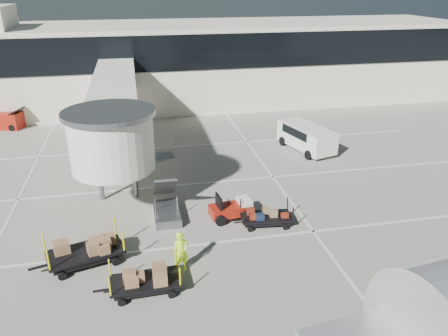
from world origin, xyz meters
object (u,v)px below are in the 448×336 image
(ground_worker, at_px, (181,252))
(box_cart_far, at_px, (82,252))
(minivan, at_px, (305,135))
(box_cart_near, at_px, (143,282))
(baggage_tug, at_px, (231,209))
(belt_loader, at_px, (1,120))
(suitcase_cart, at_px, (266,217))

(ground_worker, bearing_deg, box_cart_far, 154.31)
(box_cart_far, distance_m, ground_worker, 4.62)
(ground_worker, relative_size, minivan, 0.36)
(minivan, bearing_deg, ground_worker, -145.42)
(minivan, bearing_deg, box_cart_far, -157.91)
(box_cart_near, bearing_deg, ground_worker, 31.86)
(baggage_tug, bearing_deg, ground_worker, -135.01)
(ground_worker, distance_m, minivan, 17.31)
(minivan, xyz_separation_m, belt_loader, (-24.28, 10.44, -0.42))
(belt_loader, bearing_deg, minivan, -5.04)
(baggage_tug, distance_m, box_cart_near, 7.27)
(box_cart_far, bearing_deg, belt_loader, 96.12)
(box_cart_far, bearing_deg, ground_worker, -31.81)
(suitcase_cart, bearing_deg, baggage_tug, 152.41)
(ground_worker, xyz_separation_m, minivan, (11.09, 13.29, 0.17))
(box_cart_far, bearing_deg, minivan, 22.43)
(baggage_tug, bearing_deg, minivan, 42.28)
(box_cart_far, relative_size, belt_loader, 1.03)
(ground_worker, bearing_deg, box_cart_near, -155.28)
(suitcase_cart, height_order, box_cart_near, box_cart_near)
(suitcase_cart, distance_m, minivan, 12.00)
(box_cart_far, distance_m, belt_loader, 24.07)
(box_cart_near, bearing_deg, minivan, 46.43)
(minivan, relative_size, belt_loader, 1.29)
(belt_loader, bearing_deg, baggage_tug, -31.83)
(baggage_tug, relative_size, box_cart_far, 0.56)
(ground_worker, height_order, belt_loader, ground_worker)
(box_cart_near, bearing_deg, baggage_tug, 44.88)
(baggage_tug, xyz_separation_m, belt_loader, (-16.41, 19.60, 0.18))
(minivan, bearing_deg, suitcase_cart, -136.80)
(box_cart_near, bearing_deg, box_cart_far, 135.04)
(belt_loader, bearing_deg, ground_worker, -42.72)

